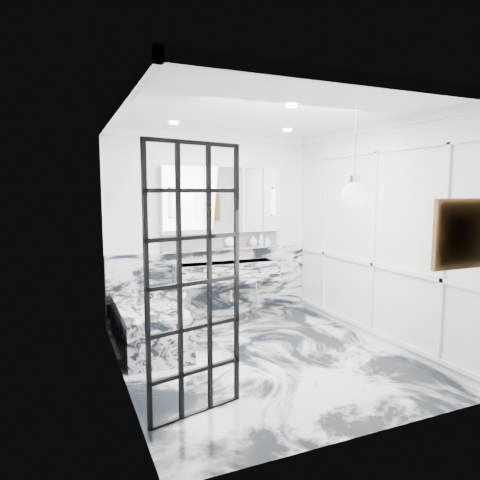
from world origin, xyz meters
name	(u,v)px	position (x,y,z in m)	size (l,w,h in m)	color
floor	(263,356)	(0.00, 0.00, 0.00)	(3.60, 3.60, 0.00)	silver
ceiling	(264,114)	(0.00, 0.00, 2.80)	(3.60, 3.60, 0.00)	white
wall_back	(212,227)	(0.00, 1.80, 1.40)	(3.60, 3.60, 0.00)	white
wall_front	(368,263)	(0.00, -1.80, 1.40)	(3.60, 3.60, 0.00)	white
wall_left	(120,246)	(-1.60, 0.00, 1.40)	(3.60, 3.60, 0.00)	white
wall_right	(375,234)	(1.60, 0.00, 1.40)	(3.60, 3.60, 0.00)	white
marble_clad_back	(213,283)	(0.00, 1.78, 0.53)	(3.18, 0.05, 1.05)	silver
marble_clad_left	(122,252)	(-1.59, 0.00, 1.34)	(0.02, 3.56, 2.68)	silver
panel_molding	(373,241)	(1.58, 0.00, 1.30)	(0.03, 3.40, 2.30)	white
soap_bottle_a	(261,239)	(0.80, 1.71, 1.20)	(0.08, 0.08, 0.21)	#8C5919
soap_bottle_b	(267,240)	(0.90, 1.71, 1.17)	(0.07, 0.07, 0.16)	#4C4C51
soap_bottle_c	(253,241)	(0.66, 1.71, 1.17)	(0.13, 0.13, 0.16)	silver
face_pot	(229,242)	(0.25, 1.71, 1.17)	(0.16, 0.16, 0.16)	white
amber_bottle	(249,243)	(0.59, 1.71, 1.14)	(0.04, 0.04, 0.10)	#8C5919
flower_vase	(180,307)	(-0.90, 0.34, 0.61)	(0.08, 0.08, 0.12)	silver
crittall_door	(195,283)	(-1.11, -0.95, 1.17)	(0.88, 0.04, 2.34)	black
artwork	(461,234)	(1.02, -1.76, 1.58)	(0.51, 0.05, 0.51)	#C78B14
pendant_light	(354,195)	(0.26, -1.28, 1.91)	(0.22, 0.22, 0.22)	white
trough_sink	(227,272)	(0.15, 1.55, 0.73)	(1.60, 0.45, 0.30)	silver
ledge	(223,249)	(0.15, 1.72, 1.07)	(1.90, 0.14, 0.04)	silver
subway_tile	(221,239)	(0.15, 1.78, 1.21)	(1.90, 0.03, 0.23)	white
mirror_cabinet	(223,200)	(0.15, 1.73, 1.82)	(1.90, 0.16, 1.00)	white
sconce_left	(171,203)	(-0.67, 1.63, 1.78)	(0.07, 0.07, 0.40)	white
sconce_right	(273,202)	(0.97, 1.63, 1.78)	(0.07, 0.07, 0.40)	white
bathtub	(148,324)	(-1.18, 0.90, 0.28)	(0.75, 1.65, 0.55)	silver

